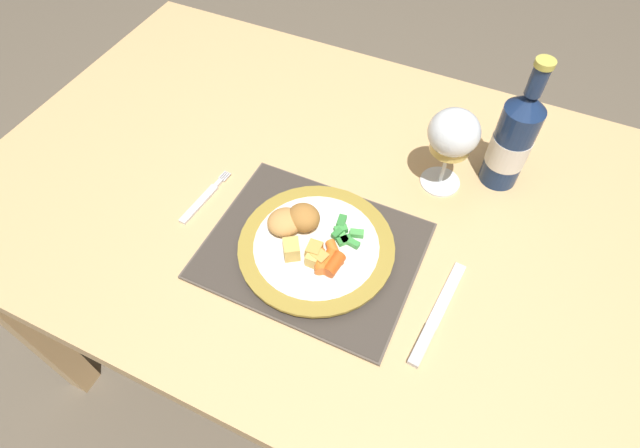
# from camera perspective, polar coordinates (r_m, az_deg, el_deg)

# --- Properties ---
(ground_plane) EXTENTS (6.00, 6.00, 0.00)m
(ground_plane) POSITION_cam_1_polar(r_m,az_deg,el_deg) (1.55, 1.28, -14.75)
(ground_plane) COLOR brown
(dining_table) EXTENTS (1.35, 0.85, 0.74)m
(dining_table) POSITION_cam_1_polar(r_m,az_deg,el_deg) (0.98, 1.95, -0.38)
(dining_table) COLOR tan
(dining_table) RESTS_ON ground
(placemat) EXTENTS (0.35, 0.28, 0.01)m
(placemat) POSITION_cam_1_polar(r_m,az_deg,el_deg) (0.83, -0.87, -3.00)
(placemat) COLOR brown
(placemat) RESTS_ON dining_table
(dinner_plate) EXTENTS (0.26, 0.26, 0.02)m
(dinner_plate) POSITION_cam_1_polar(r_m,az_deg,el_deg) (0.82, -0.42, -2.72)
(dinner_plate) COLOR white
(dinner_plate) RESTS_ON placemat
(breaded_croquettes) EXTENTS (0.10, 0.09, 0.04)m
(breaded_croquettes) POSITION_cam_1_polar(r_m,az_deg,el_deg) (0.82, -2.91, 0.50)
(breaded_croquettes) COLOR tan
(breaded_croquettes) RESTS_ON dinner_plate
(green_beans_pile) EXTENTS (0.05, 0.06, 0.01)m
(green_beans_pile) POSITION_cam_1_polar(r_m,az_deg,el_deg) (0.82, 2.94, -1.12)
(green_beans_pile) COLOR #4CA84C
(green_beans_pile) RESTS_ON dinner_plate
(glazed_carrots) EXTENTS (0.05, 0.07, 0.02)m
(glazed_carrots) POSITION_cam_1_polar(r_m,az_deg,el_deg) (0.78, 0.93, -4.19)
(glazed_carrots) COLOR orange
(glazed_carrots) RESTS_ON dinner_plate
(fork) EXTENTS (0.03, 0.14, 0.01)m
(fork) POSITION_cam_1_polar(r_m,az_deg,el_deg) (0.92, -13.28, 2.67)
(fork) COLOR silver
(fork) RESTS_ON dining_table
(table_knife) EXTENTS (0.04, 0.20, 0.01)m
(table_knife) POSITION_cam_1_polar(r_m,az_deg,el_deg) (0.79, 12.87, -10.76)
(table_knife) COLOR silver
(table_knife) RESTS_ON dining_table
(wine_glass) EXTENTS (0.09, 0.09, 0.16)m
(wine_glass) POSITION_cam_1_polar(r_m,az_deg,el_deg) (0.88, 14.96, 9.70)
(wine_glass) COLOR silver
(wine_glass) RESTS_ON dining_table
(bottle) EXTENTS (0.07, 0.07, 0.26)m
(bottle) POSITION_cam_1_polar(r_m,az_deg,el_deg) (0.93, 21.17, 8.96)
(bottle) COLOR navy
(bottle) RESTS_ON dining_table
(roast_potatoes) EXTENTS (0.08, 0.05, 0.03)m
(roast_potatoes) POSITION_cam_1_polar(r_m,az_deg,el_deg) (0.79, -1.54, -3.34)
(roast_potatoes) COLOR gold
(roast_potatoes) RESTS_ON dinner_plate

